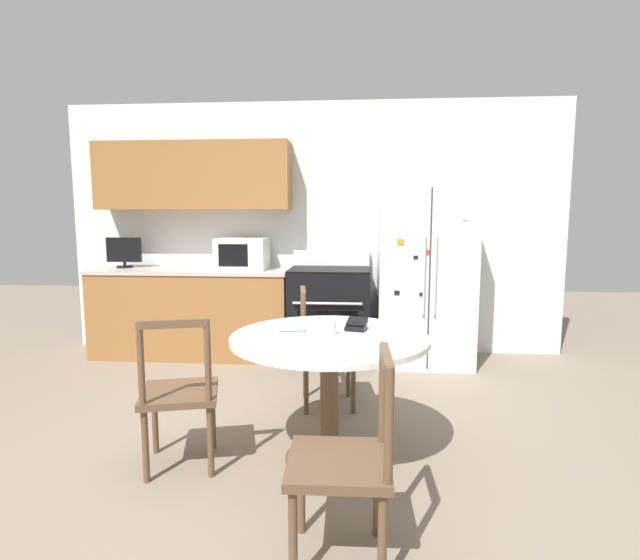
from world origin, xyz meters
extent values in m
plane|color=gray|center=(0.00, 0.00, 0.00)|extent=(14.00, 14.00, 0.00)
cube|color=silver|center=(0.00, 2.65, 1.30)|extent=(5.20, 0.10, 2.60)
cube|color=#936033|center=(-1.20, 2.43, 1.84)|extent=(1.99, 0.34, 0.68)
cube|color=#936033|center=(-1.20, 2.29, 0.43)|extent=(1.99, 0.62, 0.86)
cube|color=#B7B2A8|center=(-1.20, 2.29, 0.88)|extent=(2.02, 0.64, 0.03)
cube|color=white|center=(1.13, 2.23, 0.86)|extent=(0.90, 0.69, 1.73)
cube|color=#333333|center=(1.13, 1.88, 0.86)|extent=(0.01, 0.01, 1.66)
cylinder|color=silver|center=(1.08, 1.87, 0.91)|extent=(0.02, 0.02, 0.72)
cylinder|color=silver|center=(1.18, 1.87, 0.91)|extent=(0.02, 0.02, 0.72)
cube|color=white|center=(1.43, 1.88, 1.42)|extent=(0.05, 0.01, 0.04)
cube|color=red|center=(1.10, 1.88, 1.12)|extent=(0.05, 0.01, 0.04)
cube|color=orange|center=(0.87, 1.88, 1.21)|extent=(0.06, 0.01, 0.05)
cube|color=black|center=(1.01, 1.88, 1.07)|extent=(0.04, 0.01, 0.03)
cube|color=black|center=(1.06, 1.88, 0.73)|extent=(0.04, 0.01, 0.03)
cube|color=black|center=(0.84, 1.88, 0.74)|extent=(0.05, 0.01, 0.04)
cube|color=black|center=(0.21, 2.26, 0.45)|extent=(0.79, 0.64, 0.90)
cube|color=black|center=(0.21, 1.94, 0.36)|extent=(0.57, 0.01, 0.40)
cylinder|color=silver|center=(0.21, 1.91, 0.63)|extent=(0.65, 0.02, 0.02)
cube|color=black|center=(0.21, 2.26, 0.91)|extent=(0.79, 0.64, 0.02)
cube|color=white|center=(0.21, 2.55, 1.00)|extent=(0.79, 0.06, 0.16)
cube|color=white|center=(-0.68, 2.32, 1.06)|extent=(0.50, 0.40, 0.31)
cube|color=black|center=(-0.73, 2.12, 1.06)|extent=(0.29, 0.01, 0.22)
cube|color=silver|center=(-0.50, 2.12, 1.06)|extent=(0.10, 0.01, 0.22)
cylinder|color=black|center=(-1.94, 2.35, 0.91)|extent=(0.16, 0.16, 0.02)
cylinder|color=black|center=(-1.94, 2.35, 0.94)|extent=(0.03, 0.03, 0.04)
cube|color=black|center=(-1.94, 2.35, 1.09)|extent=(0.36, 0.05, 0.25)
cylinder|color=white|center=(0.34, 0.16, 0.74)|extent=(1.15, 1.15, 0.03)
cylinder|color=brown|center=(0.34, 0.16, 0.38)|extent=(0.11, 0.11, 0.70)
cylinder|color=brown|center=(0.34, 0.16, 0.01)|extent=(0.52, 0.52, 0.03)
cube|color=brown|center=(0.43, -0.70, 0.43)|extent=(0.43, 0.43, 0.04)
cylinder|color=brown|center=(0.26, -0.87, 0.21)|extent=(0.04, 0.04, 0.41)
cylinder|color=brown|center=(0.25, -0.53, 0.21)|extent=(0.04, 0.04, 0.41)
cylinder|color=brown|center=(0.60, -0.86, 0.21)|extent=(0.04, 0.04, 0.41)
cylinder|color=brown|center=(0.60, -0.52, 0.21)|extent=(0.04, 0.04, 0.41)
cylinder|color=brown|center=(0.62, -0.86, 0.68)|extent=(0.04, 0.04, 0.45)
cylinder|color=brown|center=(0.61, -0.52, 0.68)|extent=(0.04, 0.04, 0.45)
cube|color=brown|center=(0.62, -0.69, 0.88)|extent=(0.04, 0.35, 0.04)
cube|color=brown|center=(-0.52, 0.04, 0.43)|extent=(0.51, 0.51, 0.04)
cylinder|color=brown|center=(-0.73, 0.17, 0.21)|extent=(0.04, 0.04, 0.41)
cylinder|color=brown|center=(-0.40, 0.25, 0.21)|extent=(0.04, 0.04, 0.41)
cylinder|color=brown|center=(-0.64, -0.17, 0.21)|extent=(0.04, 0.04, 0.41)
cylinder|color=brown|center=(-0.31, -0.08, 0.21)|extent=(0.04, 0.04, 0.41)
cylinder|color=brown|center=(-0.64, -0.18, 0.68)|extent=(0.04, 0.04, 0.45)
cylinder|color=brown|center=(-0.30, -0.10, 0.68)|extent=(0.04, 0.04, 0.45)
cube|color=brown|center=(-0.47, -0.14, 0.88)|extent=(0.34, 0.12, 0.04)
cube|color=brown|center=(0.27, 1.02, 0.43)|extent=(0.47, 0.47, 0.04)
cylinder|color=brown|center=(0.42, 1.22, 0.21)|extent=(0.04, 0.04, 0.41)
cylinder|color=brown|center=(0.47, 0.88, 0.21)|extent=(0.04, 0.04, 0.41)
cylinder|color=brown|center=(0.08, 1.17, 0.21)|extent=(0.04, 0.04, 0.41)
cylinder|color=brown|center=(0.13, 0.83, 0.21)|extent=(0.04, 0.04, 0.41)
cylinder|color=brown|center=(0.06, 1.17, 0.68)|extent=(0.04, 0.04, 0.45)
cylinder|color=brown|center=(0.11, 0.83, 0.68)|extent=(0.04, 0.04, 0.45)
cube|color=brown|center=(0.09, 1.00, 0.88)|extent=(0.08, 0.35, 0.04)
cylinder|color=silver|center=(0.33, 0.17, 0.80)|extent=(0.10, 0.10, 0.09)
cylinder|color=#4C8C59|center=(0.33, 0.17, 0.78)|extent=(0.08, 0.08, 0.05)
cylinder|color=#A3BCDB|center=(0.11, 0.24, 0.78)|extent=(0.16, 0.05, 0.05)
cube|color=black|center=(0.49, 0.30, 0.77)|extent=(0.14, 0.12, 0.03)
cube|color=black|center=(0.49, 0.33, 0.80)|extent=(0.14, 0.13, 0.06)
camera|label=1|loc=(0.51, -2.64, 1.45)|focal=28.00mm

